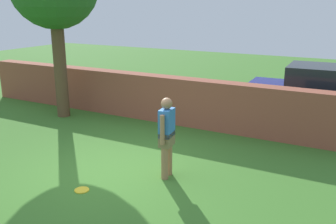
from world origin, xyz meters
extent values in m
plane|color=#3D7528|center=(0.00, 0.00, 0.00)|extent=(40.00, 40.00, 0.00)
cube|color=brown|center=(-1.50, 3.58, 0.67)|extent=(12.07, 0.50, 1.33)
cylinder|color=brown|center=(-3.75, 2.54, 1.59)|extent=(0.37, 0.37, 3.19)
cylinder|color=#9E704C|center=(1.12, 0.17, 0.42)|extent=(0.14, 0.14, 0.85)
cylinder|color=#9E704C|center=(1.09, 0.39, 0.42)|extent=(0.14, 0.14, 0.85)
cube|color=olive|center=(1.10, 0.28, 0.80)|extent=(0.26, 0.38, 0.28)
cube|color=#3372BF|center=(1.10, 0.28, 1.12)|extent=(0.26, 0.38, 0.55)
sphere|color=#9E704C|center=(1.10, 0.28, 1.51)|extent=(0.22, 0.22, 0.22)
cylinder|color=#9E704C|center=(1.13, 0.06, 1.05)|extent=(0.09, 0.09, 0.58)
cylinder|color=#9E704C|center=(1.08, 0.50, 1.05)|extent=(0.09, 0.09, 0.58)
cube|color=navy|center=(3.40, 5.15, 0.72)|extent=(4.27, 1.88, 0.80)
cube|color=#1E2328|center=(3.40, 5.15, 1.42)|extent=(2.06, 1.59, 0.60)
cylinder|color=black|center=(2.00, 5.94, 0.32)|extent=(0.65, 0.25, 0.64)
cylinder|color=black|center=(2.07, 4.24, 0.32)|extent=(0.65, 0.25, 0.64)
cylinder|color=yellow|center=(0.01, -1.00, 0.01)|extent=(0.27, 0.27, 0.02)
camera|label=1|loc=(4.45, -5.86, 3.33)|focal=40.76mm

